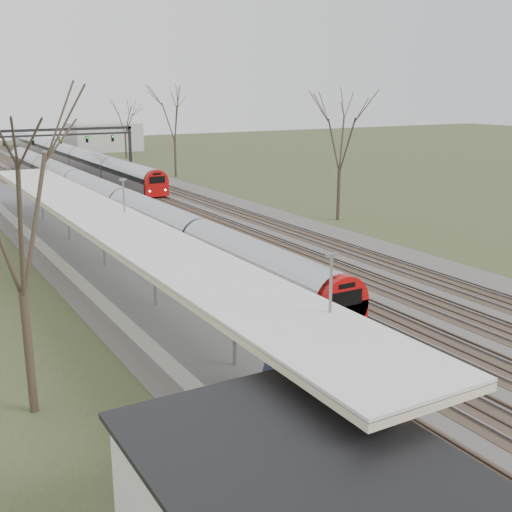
{
  "coord_description": "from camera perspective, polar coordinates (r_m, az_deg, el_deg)",
  "views": [
    {
      "loc": [
        -19.51,
        -1.61,
        11.05
      ],
      "look_at": [
        -2.12,
        28.35,
        2.0
      ],
      "focal_mm": 45.0,
      "sensor_mm": 36.0,
      "label": 1
    }
  ],
  "objects": [
    {
      "name": "signal_gantry",
      "position": [
        89.05,
        -17.48,
        10.03
      ],
      "size": [
        21.0,
        0.59,
        6.08
      ],
      "color": "black",
      "rests_on": "ground"
    },
    {
      "name": "passenger",
      "position": [
        22.44,
        1.17,
        -9.31
      ],
      "size": [
        0.64,
        0.79,
        1.89
      ],
      "primitive_type": "imported",
      "rotation": [
        0.0,
        0.0,
        1.27
      ],
      "color": "navy",
      "rests_on": "platform"
    },
    {
      "name": "tree_west_near",
      "position": [
        22.22,
        -20.64,
        3.94
      ],
      "size": [
        5.0,
        5.0,
        10.3
      ],
      "color": "#2D231C",
      "rests_on": "ground"
    },
    {
      "name": "train_far",
      "position": [
        102.23,
        -16.61,
        8.67
      ],
      "size": [
        2.62,
        75.21,
        3.05
      ],
      "color": "#9EA0A7",
      "rests_on": "ground"
    },
    {
      "name": "canopy",
      "position": [
        36.84,
        -13.07,
        3.11
      ],
      "size": [
        4.1,
        50.0,
        3.11
      ],
      "color": "slate",
      "rests_on": "platform"
    },
    {
      "name": "train_near",
      "position": [
        61.89,
        -13.87,
        5.32
      ],
      "size": [
        2.62,
        75.21,
        3.05
      ],
      "color": "#9EA0A7",
      "rests_on": "ground"
    },
    {
      "name": "tree_east_far",
      "position": [
        55.13,
        7.52,
        10.6
      ],
      "size": [
        5.0,
        5.0,
        10.3
      ],
      "color": "#2D231C",
      "rests_on": "ground"
    },
    {
      "name": "track_bed",
      "position": [
        60.97,
        -10.72,
        4.0
      ],
      "size": [
        24.0,
        160.0,
        0.22
      ],
      "color": "#474442",
      "rests_on": "ground"
    },
    {
      "name": "platform",
      "position": [
        41.84,
        -14.66,
        -0.45
      ],
      "size": [
        3.5,
        69.0,
        1.0
      ],
      "primitive_type": "cube",
      "color": "#9E9B93",
      "rests_on": "ground"
    }
  ]
}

